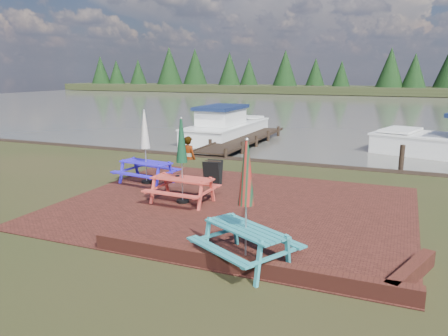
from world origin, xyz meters
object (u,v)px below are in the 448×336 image
Objects in this scene: picnic_table_red at (182,174)px; boat_jetty at (226,128)px; person at (188,137)px; picnic_table_teal at (246,222)px; jetty at (243,140)px; chalkboard at (213,173)px; picnic_table_blue at (146,158)px.

picnic_table_red reaches higher than boat_jetty.
person reaches higher than boat_jetty.
jetty is at bearing 139.49° from picnic_table_teal.
picnic_table_teal reaches higher than chalkboard.
picnic_table_red is 0.32× the size of boat_jetty.
person reaches higher than chalkboard.
person is at bearing -79.91° from boat_jetty.
picnic_table_red is 1.25× the size of person.
picnic_table_red is 12.67m from boat_jetty.
picnic_table_blue is (-4.92, 4.39, -0.00)m from picnic_table_teal.
picnic_table_blue reaches higher than jetty.
jetty is (-2.11, 10.53, -0.69)m from picnic_table_red.
chalkboard is 8.90m from jetty.
chalkboard is at bearing 90.38° from picnic_table_red.
picnic_table_blue is 0.25× the size of jetty.
picnic_table_red is 2.51m from picnic_table_blue.
picnic_table_teal is 2.86× the size of chalkboard.
picnic_table_blue reaches higher than picnic_table_red.
picnic_table_teal reaches higher than picnic_table_red.
picnic_table_red is at bearing -27.32° from picnic_table_blue.
chalkboard is at bearing 149.35° from picnic_table_teal.
picnic_table_teal is 0.32× the size of boat_jetty.
chalkboard is 0.09× the size of jetty.
picnic_table_teal is 1.01× the size of picnic_table_red.
picnic_table_teal is 1.01× the size of picnic_table_blue.
person reaches higher than jetty.
jetty is 4.91× the size of person.
boat_jetty is at bearing 134.58° from jetty.
chalkboard is at bearing -75.92° from jetty.
person is (-0.57, 4.05, 0.11)m from picnic_table_blue.
jetty is at bearing -44.37° from boat_jetty.
person is (1.06, -6.63, 0.50)m from boat_jetty.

